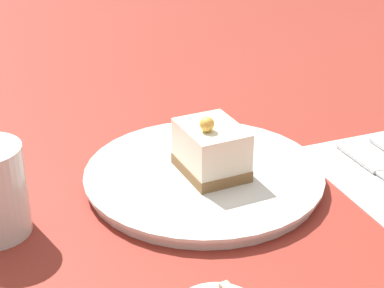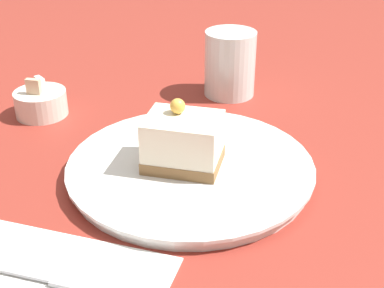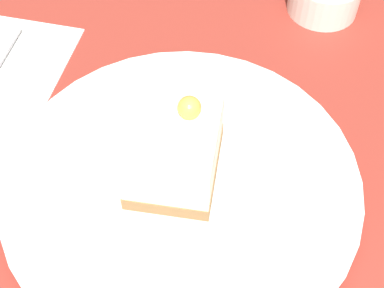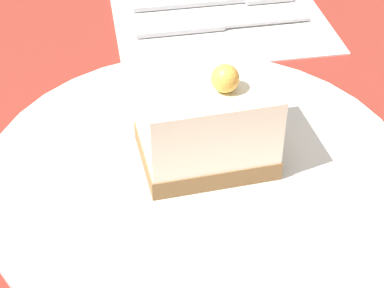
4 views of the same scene
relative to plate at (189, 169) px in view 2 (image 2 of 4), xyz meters
The scene contains 6 objects.
ground_plane 0.02m from the plate, 81.20° to the left, with size 4.00×4.00×0.00m, color maroon.
plate is the anchor object (origin of this frame).
cake_slice 0.04m from the plate, 135.72° to the left, with size 0.09×0.10×0.08m.
knife 0.21m from the plate, behind, with size 0.05×0.16×0.00m.
sugar_bowl 0.27m from the plate, 80.71° to the left, with size 0.07×0.07×0.06m.
drinking_glass 0.25m from the plate, 14.39° to the left, with size 0.08×0.08×0.10m.
Camera 2 is at (-0.47, -0.27, 0.34)m, focal length 50.00 mm.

